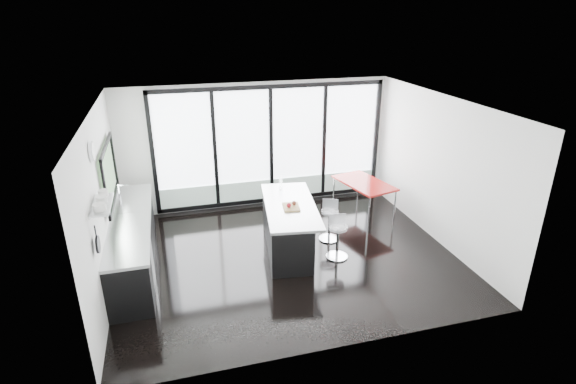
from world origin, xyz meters
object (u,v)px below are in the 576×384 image
object	(u,v)px
island	(286,226)
bar_stool_near	(337,242)
bar_stool_far	(329,225)
red_table	(363,198)

from	to	relation	value
island	bar_stool_near	world-z (taller)	island
bar_stool_far	red_table	world-z (taller)	red_table
bar_stool_far	red_table	xyz separation A→B (m)	(1.14, 0.95, 0.06)
bar_stool_near	bar_stool_far	xyz separation A→B (m)	(0.10, 0.68, -0.00)
red_table	island	bearing A→B (deg)	-153.37
bar_stool_near	island	bearing A→B (deg)	152.91
island	bar_stool_near	distance (m)	1.01
red_table	bar_stool_near	bearing A→B (deg)	-127.21
island	bar_stool_far	distance (m)	0.90
island	bar_stool_far	bearing A→B (deg)	4.67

